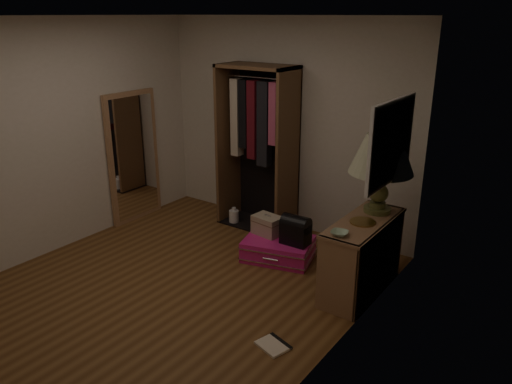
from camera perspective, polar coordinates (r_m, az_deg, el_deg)
ground at (r=5.24m, az=-8.90°, el=-10.50°), size 4.00×4.00×0.00m
room_walls at (r=4.65m, az=-8.83°, el=5.60°), size 3.52×4.02×2.60m
console_bookshelf at (r=5.05m, az=12.15°, el=-6.81°), size 0.42×1.12×0.75m
open_wardrobe at (r=6.21m, az=0.39°, el=6.61°), size 0.95×0.50×2.05m
floor_mirror at (r=6.71m, az=-13.82°, el=3.89°), size 0.06×0.80×1.70m
pink_suitcase at (r=5.66m, az=2.57°, el=-6.50°), size 0.88×0.74×0.23m
train_case at (r=5.69m, az=1.30°, el=-3.78°), size 0.35×0.26×0.24m
black_bag at (r=5.46m, az=4.55°, el=-4.26°), size 0.31×0.21×0.33m
table_lamp at (r=4.95m, az=14.20°, el=4.02°), size 0.79×0.79×0.79m
brass_tray at (r=4.83m, az=12.09°, el=-3.36°), size 0.27×0.27×0.01m
ceramic_bowl at (r=4.53m, az=9.52°, el=-4.66°), size 0.18×0.18×0.04m
white_jug at (r=6.58m, az=-2.54°, el=-2.82°), size 0.16×0.16×0.22m
floor_book at (r=4.36m, az=2.10°, el=-17.04°), size 0.31×0.27×0.02m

